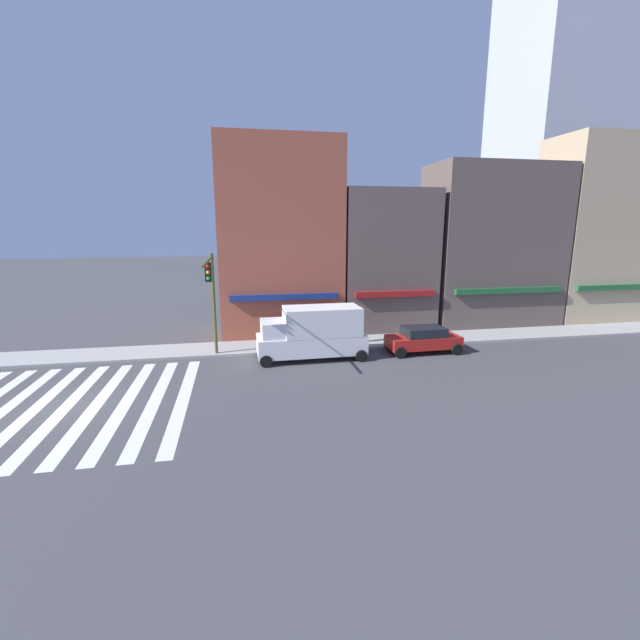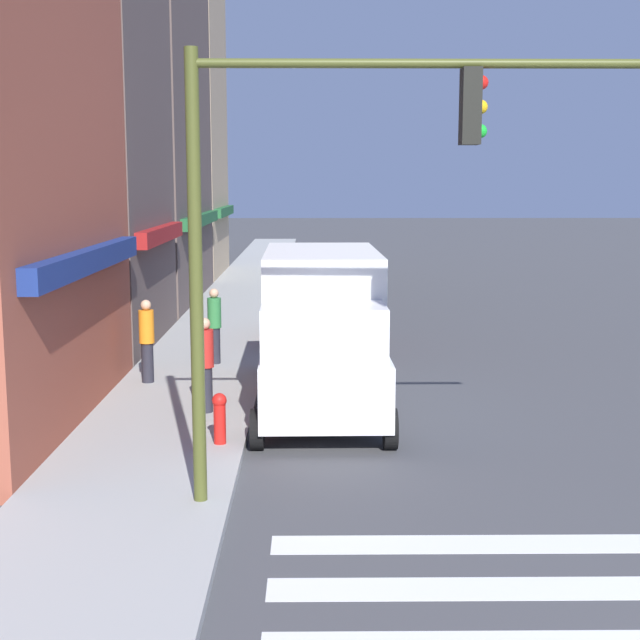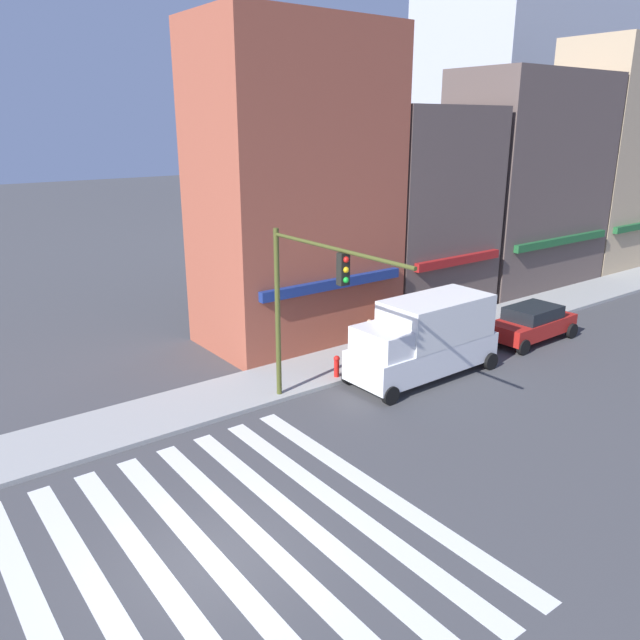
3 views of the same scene
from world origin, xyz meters
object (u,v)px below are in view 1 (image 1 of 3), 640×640
(traffic_signal, at_px, (211,288))
(fire_hydrant, at_px, (260,343))
(pedestrian_orange_vest, at_px, (326,326))
(pedestrian_green_top, at_px, (360,329))
(box_truck_white, at_px, (313,332))
(sedan_red, at_px, (423,339))
(pedestrian_red_jacket, at_px, (292,333))

(traffic_signal, xyz_separation_m, fire_hydrant, (2.60, 1.62, -3.65))
(pedestrian_orange_vest, bearing_deg, pedestrian_green_top, -94.84)
(pedestrian_orange_vest, xyz_separation_m, fire_hydrant, (-4.49, -1.99, -0.46))
(box_truck_white, relative_size, sedan_red, 1.40)
(traffic_signal, xyz_separation_m, pedestrian_red_jacket, (4.60, 2.08, -3.19))
(traffic_signal, bearing_deg, pedestrian_red_jacket, 24.30)
(pedestrian_green_top, xyz_separation_m, fire_hydrant, (-6.45, -0.76, -0.46))
(box_truck_white, height_order, sedan_red, box_truck_white)
(traffic_signal, bearing_deg, box_truck_white, -0.85)
(pedestrian_orange_vest, height_order, pedestrian_red_jacket, same)
(pedestrian_orange_vest, distance_m, fire_hydrant, 4.93)
(pedestrian_orange_vest, xyz_separation_m, pedestrian_red_jacket, (-2.48, -1.52, 0.00))
(pedestrian_green_top, xyz_separation_m, pedestrian_red_jacket, (-4.44, -0.30, 0.00))
(sedan_red, relative_size, fire_hydrant, 5.27)
(sedan_red, bearing_deg, fire_hydrant, 168.93)
(box_truck_white, bearing_deg, sedan_red, -0.71)
(box_truck_white, xyz_separation_m, sedan_red, (6.81, 0.00, -0.75))
(sedan_red, xyz_separation_m, pedestrian_green_top, (-3.30, 2.46, 0.23))
(sedan_red, xyz_separation_m, pedestrian_red_jacket, (-7.74, 2.16, 0.23))
(traffic_signal, relative_size, fire_hydrant, 7.68)
(sedan_red, relative_size, pedestrian_orange_vest, 2.51)
(traffic_signal, bearing_deg, pedestrian_orange_vest, 26.95)
(box_truck_white, relative_size, fire_hydrant, 7.40)
(pedestrian_red_jacket, distance_m, fire_hydrant, 2.11)
(traffic_signal, distance_m, pedestrian_orange_vest, 8.57)
(pedestrian_green_top, bearing_deg, pedestrian_orange_vest, -129.30)
(pedestrian_green_top, relative_size, pedestrian_red_jacket, 1.00)
(pedestrian_red_jacket, bearing_deg, pedestrian_green_top, -163.24)
(traffic_signal, distance_m, sedan_red, 12.81)
(pedestrian_orange_vest, relative_size, fire_hydrant, 2.10)
(pedestrian_green_top, bearing_deg, box_truck_white, -62.32)
(traffic_signal, relative_size, box_truck_white, 1.04)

